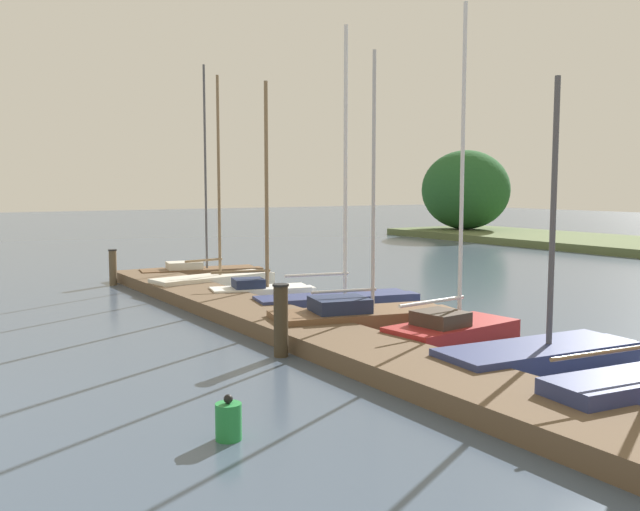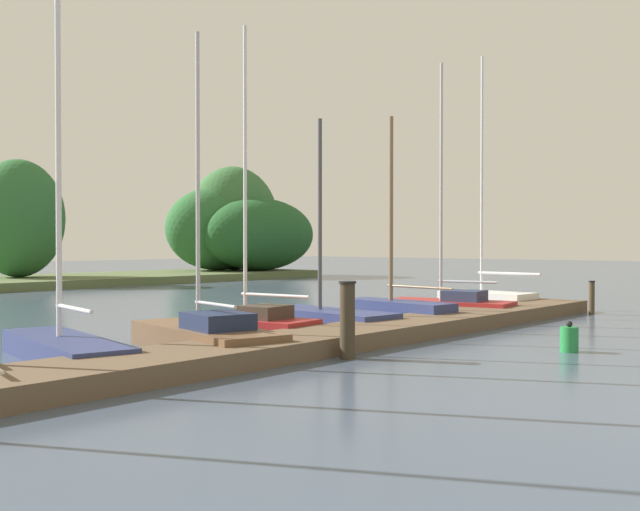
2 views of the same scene
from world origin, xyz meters
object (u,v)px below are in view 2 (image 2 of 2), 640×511
Objects in this scene: sailboat_3 at (61,342)px; sailboat_6 at (323,317)px; channel_buoy_0 at (569,339)px; mooring_piling_2 at (592,297)px; sailboat_4 at (203,334)px; sailboat_9 at (484,297)px; sailboat_5 at (250,322)px; sailboat_8 at (446,304)px; sailboat_7 at (393,308)px; mooring_piling_1 at (347,320)px.

sailboat_3 reaches higher than sailboat_6.
mooring_piling_2 is at bearing 18.09° from channel_buoy_0.
sailboat_9 is (12.11, 0.50, 0.03)m from sailboat_4.
sailboat_5 is 11.51× the size of channel_buoy_0.
sailboat_5 is 1.34× the size of sailboat_6.
channel_buoy_0 is at bearing -127.32° from sailboat_4.
sailboat_3 reaches higher than mooring_piling_2.
sailboat_4 is 0.77× the size of sailboat_9.
sailboat_9 is 8.14× the size of mooring_piling_2.
sailboat_5 is 7.11m from sailboat_8.
sailboat_6 is 7.69m from sailboat_9.
sailboat_9 reaches higher than sailboat_7.
sailboat_9 reaches higher than sailboat_5.
mooring_piling_1 is (-3.37, -3.47, 0.43)m from sailboat_6.
sailboat_5 is at bearing 93.74° from sailboat_6.
sailboat_5 is (4.48, -0.19, 0.01)m from sailboat_3.
sailboat_7 is 6.44m from mooring_piling_1.
mooring_piling_2 is 8.26m from channel_buoy_0.
sailboat_8 is (11.55, -0.93, 0.01)m from sailboat_3.
mooring_piling_2 is at bearing -112.19° from sailboat_7.
sailboat_3 is at bearing 137.11° from channel_buoy_0.
sailboat_9 is (10.06, -0.31, 0.02)m from sailboat_5.
mooring_piling_1 is at bearing 142.00° from channel_buoy_0.
sailboat_7 is 5.49× the size of mooring_piling_2.
sailboat_4 is at bearing -99.58° from sailboat_3.
sailboat_5 is at bearing 90.09° from sailboat_7.
sailboat_3 is 5.13m from mooring_piling_1.
mooring_piling_2 is (7.94, -3.61, 0.22)m from sailboat_6.
channel_buoy_0 is (-4.61, -5.52, -0.09)m from sailboat_8.
sailboat_7 is 0.75× the size of sailboat_8.
sailboat_7 reaches higher than channel_buoy_0.
sailboat_9 is 9.65m from channel_buoy_0.
sailboat_4 is 0.90× the size of sailboat_5.
channel_buoy_0 is (-7.85, -2.56, -0.25)m from mooring_piling_2.
sailboat_5 is at bearing 74.42° from mooring_piling_1.
sailboat_8 is 5.15× the size of mooring_piling_1.
sailboat_6 is at bearing -98.09° from sailboat_5.
channel_buoy_0 is at bearing -161.91° from mooring_piling_2.
mooring_piling_1 is at bearing -145.92° from sailboat_4.
sailboat_3 is at bearing 165.28° from mooring_piling_2.
sailboat_3 is 12.19× the size of channel_buoy_0.
channel_buoy_0 is (-7.59, -5.95, -0.11)m from sailboat_9.
sailboat_3 is at bearing 80.79° from sailboat_4.
mooring_piling_1 is (1.06, -2.75, 0.39)m from sailboat_4.
sailboat_6 reaches higher than channel_buoy_0.
sailboat_7 is at bearing -74.91° from sailboat_4.
sailboat_4 is 1.21× the size of sailboat_6.
sailboat_5 is at bearing 73.78° from sailboat_8.
sailboat_4 reaches higher than channel_buoy_0.
sailboat_7 is at bearing -95.64° from sailboat_6.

